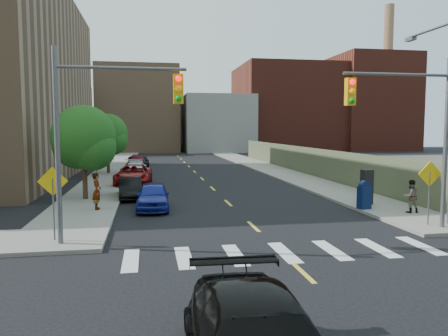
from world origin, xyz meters
name	(u,v)px	position (x,y,z in m)	size (l,w,h in m)	color
ground	(330,298)	(0.00, 0.00, 0.00)	(160.00, 160.00, 0.00)	black
sidewalk_nw	(119,164)	(-7.75, 41.50, 0.07)	(3.50, 73.00, 0.15)	gray
sidewalk_ne	(250,162)	(7.75, 41.50, 0.07)	(3.50, 73.00, 0.15)	gray
fence_north	(304,161)	(9.60, 28.00, 1.25)	(0.12, 44.00, 2.50)	#616345
bg_bldg_west	(44,118)	(-22.00, 70.00, 6.00)	(14.00, 18.00, 12.00)	#592319
bg_bldg_midwest	(139,110)	(-6.00, 72.00, 7.50)	(14.00, 16.00, 15.00)	#8C6B4C
bg_bldg_center	(216,124)	(8.00, 70.00, 5.00)	(12.00, 16.00, 10.00)	gray
bg_bldg_east	(286,109)	(22.00, 72.00, 8.00)	(18.00, 18.00, 16.00)	#592319
bg_bldg_fareast	(367,104)	(38.00, 70.00, 9.00)	(14.00, 16.00, 18.00)	#592319
smokestack	(387,78)	(42.00, 70.00, 14.00)	(1.80, 1.80, 28.00)	#8C6B4C
signal_nw	(102,119)	(-5.98, 6.00, 4.53)	(4.59, 0.30, 7.00)	#59595E
signal_ne	(413,120)	(5.98, 6.00, 4.53)	(4.59, 0.30, 7.00)	#59595E
streetlight_ne	(448,104)	(8.20, 6.90, 5.22)	(0.25, 3.70, 9.00)	#59595E
warn_sign_nw	(53,190)	(-7.80, 6.50, 1.99)	(1.06, 0.06, 2.83)	#59595E
warn_sign_ne	(430,181)	(7.20, 6.50, 1.99)	(1.06, 0.06, 2.83)	#59595E
warn_sign_midwest	(96,162)	(-7.80, 20.00, 1.99)	(1.06, 0.06, 2.83)	#59595E
tree_west_near	(84,141)	(-8.00, 16.05, 3.48)	(3.66, 3.64, 5.52)	#332114
tree_west_far	(108,136)	(-8.00, 31.05, 3.48)	(3.66, 3.64, 5.52)	#332114
parked_car_blue	(153,196)	(-4.20, 12.78, 0.70)	(1.65, 4.10, 1.40)	#1B2896
parked_car_black	(130,188)	(-5.50, 16.57, 0.63)	(1.34, 3.83, 1.26)	black
parked_car_red	(133,175)	(-5.50, 22.99, 0.75)	(2.48, 5.38, 1.50)	maroon
parked_car_silver	(136,168)	(-5.50, 29.47, 0.69)	(1.92, 4.73, 1.37)	#A0A2A7
parked_car_white	(135,170)	(-5.50, 26.75, 0.75)	(1.78, 4.42, 1.51)	silver
parked_car_maroon	(138,161)	(-5.50, 37.90, 0.63)	(1.33, 3.81, 1.25)	#420D15
parked_car_grey	(138,160)	(-5.50, 39.43, 0.64)	(2.13, 4.63, 1.29)	black
mailbox	(364,195)	(6.30, 10.33, 0.84)	(0.66, 0.55, 1.43)	#0D1D4F
payphone	(367,187)	(7.09, 11.58, 1.07)	(0.55, 0.45, 1.85)	black
pedestrian_west	(97,191)	(-6.95, 12.45, 1.07)	(0.67, 0.44, 1.84)	gray
pedestrian_east	(411,196)	(8.01, 9.02, 0.94)	(0.77, 0.60, 1.58)	gray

